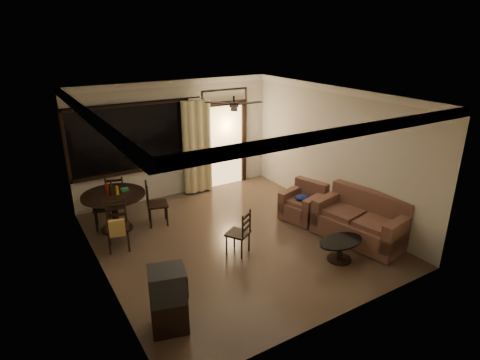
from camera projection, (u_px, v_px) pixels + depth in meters
ground at (235, 239)px, 7.93m from camera, size 5.50×5.50×0.00m
room_shell at (217, 127)px, 8.99m from camera, size 5.50×6.70×5.50m
dining_table at (114, 202)px, 8.10m from camera, size 1.26×1.26×1.00m
dining_chair_west at (105, 215)px, 8.30m from camera, size 0.51×0.51×0.95m
dining_chair_east at (157, 212)px, 8.44m from camera, size 0.51×0.51×0.95m
dining_chair_south at (118, 234)px, 7.45m from camera, size 0.51×0.55×0.95m
dining_chair_north at (117, 203)px, 8.85m from camera, size 0.51×0.51×0.95m
tv_cabinet at (168, 300)px, 5.40m from camera, size 0.59×0.55×0.94m
sofa at (362, 222)px, 7.79m from camera, size 1.23×1.86×0.92m
armchair at (304, 204)px, 8.69m from camera, size 0.97×0.97×0.79m
coffee_table at (340, 247)px, 7.12m from camera, size 0.89×0.53×0.39m
side_chair at (238, 241)px, 7.33m from camera, size 0.52×0.52×0.86m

